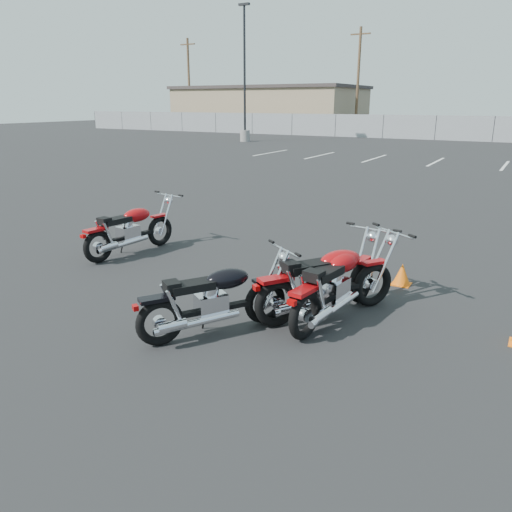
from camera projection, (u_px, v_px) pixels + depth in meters
The scene contains 12 objects.
ground at pixel (222, 310), 6.88m from camera, with size 120.00×120.00×0.00m, color black.
motorcycle_front_red at pixel (130, 230), 9.30m from camera, with size 0.81×2.09×1.02m.
motorcycle_second_black at pixel (214, 300), 6.05m from camera, with size 1.45×1.89×0.99m.
motorcycle_third_red at pixel (328, 281), 6.55m from camera, with size 1.60×2.06×1.09m.
motorcycle_rear_red at pixel (336, 284), 6.46m from camera, with size 0.84×2.17×1.06m.
training_cone_near at pixel (402, 274), 7.80m from camera, with size 0.29×0.29×0.34m.
light_pole_west at pixel (245, 109), 35.63m from camera, with size 0.80×0.70×9.14m.
chainlink_fence at pixel (494, 129), 35.59m from camera, with size 80.06×0.06×1.80m.
tan_building_west at pixel (270, 108), 51.50m from camera, with size 18.40×10.40×4.30m.
utility_pole_a at pixel (189, 83), 52.09m from camera, with size 1.80×0.24×9.00m.
utility_pole_b at pixel (358, 79), 44.33m from camera, with size 1.80×0.24×9.00m.
parking_line_stripes at pixel (404, 160), 24.63m from camera, with size 15.12×4.00×0.01m.
Camera 1 is at (3.58, -5.27, 2.74)m, focal length 35.00 mm.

